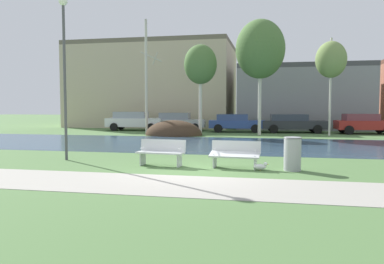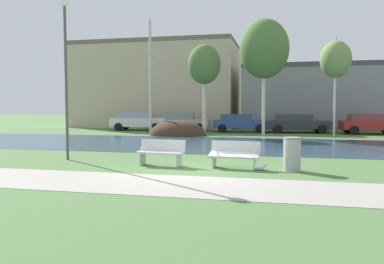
{
  "view_description": "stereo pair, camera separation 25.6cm",
  "coord_description": "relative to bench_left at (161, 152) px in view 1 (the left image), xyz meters",
  "views": [
    {
      "loc": [
        2.35,
        -11.35,
        1.99
      ],
      "look_at": [
        -0.31,
        1.52,
        1.1
      ],
      "focal_mm": 35.74,
      "sensor_mm": 36.0,
      "label": 1
    },
    {
      "loc": [
        2.6,
        -11.29,
        1.99
      ],
      "look_at": [
        -0.31,
        1.52,
        1.1
      ],
      "focal_mm": 35.74,
      "sensor_mm": 36.0,
      "label": 2
    }
  ],
  "objects": [
    {
      "name": "bench_left",
      "position": [
        0.0,
        0.0,
        0.0
      ],
      "size": [
        1.64,
        0.69,
        0.87
      ],
      "color": "silver",
      "rests_on": "ground"
    },
    {
      "name": "paved_path_strip",
      "position": [
        1.22,
        -2.96,
        -0.47
      ],
      "size": [
        60.0,
        2.56,
        0.01
      ],
      "primitive_type": "cube",
      "color": "#9E998E",
      "rests_on": "ground"
    },
    {
      "name": "bench_right",
      "position": [
        2.46,
        0.0,
        0.0
      ],
      "size": [
        1.64,
        0.69,
        0.87
      ],
      "color": "silver",
      "rests_on": "ground"
    },
    {
      "name": "streetlamp",
      "position": [
        -3.83,
        0.61,
        3.43
      ],
      "size": [
        0.32,
        0.32,
        5.93
      ],
      "color": "#4C4C51",
      "rests_on": "ground"
    },
    {
      "name": "building_grey_warehouse",
      "position": [
        6.25,
        23.45,
        2.28
      ],
      "size": [
        10.98,
        7.76,
        5.51
      ],
      "color": "gray",
      "rests_on": "ground"
    },
    {
      "name": "parked_van_nearest_white",
      "position": [
        -7.4,
        17.48,
        0.33
      ],
      "size": [
        4.72,
        2.33,
        1.53
      ],
      "color": "silver",
      "rests_on": "ground"
    },
    {
      "name": "parked_hatch_third_blue",
      "position": [
        0.92,
        17.15,
        0.26
      ],
      "size": [
        4.3,
        2.21,
        1.37
      ],
      "color": "#2D4793",
      "rests_on": "ground"
    },
    {
      "name": "birch_center_left",
      "position": [
        2.81,
        14.33,
        5.36
      ],
      "size": [
        3.32,
        3.32,
        7.84
      ],
      "color": "beige",
      "rests_on": "ground"
    },
    {
      "name": "birch_center",
      "position": [
        7.43,
        14.7,
        4.58
      ],
      "size": [
        2.01,
        2.01,
        6.51
      ],
      "color": "beige",
      "rests_on": "ground"
    },
    {
      "name": "parked_wagon_fourth_dark",
      "position": [
        5.17,
        17.41,
        0.27
      ],
      "size": [
        4.86,
        2.41,
        1.39
      ],
      "color": "#282B30",
      "rests_on": "ground"
    },
    {
      "name": "parked_sedan_second_silver",
      "position": [
        -3.83,
        17.9,
        0.3
      ],
      "size": [
        4.37,
        2.22,
        1.45
      ],
      "color": "#B2B5BC",
      "rests_on": "ground"
    },
    {
      "name": "birch_left",
      "position": [
        -1.18,
        13.64,
        4.33
      ],
      "size": [
        2.24,
        2.24,
        6.2
      ],
      "color": "beige",
      "rests_on": "ground"
    },
    {
      "name": "building_beige_block",
      "position": [
        -7.85,
        24.74,
        3.54
      ],
      "size": [
        15.39,
        9.46,
        8.02
      ],
      "color": "#BCAD8E",
      "rests_on": "ground"
    },
    {
      "name": "birch_far_left",
      "position": [
        -5.1,
        13.84,
        3.63
      ],
      "size": [
        1.29,
        2.06,
        8.09
      ],
      "color": "beige",
      "rests_on": "ground"
    },
    {
      "name": "ground_plane",
      "position": [
        1.22,
        9.16,
        -0.47
      ],
      "size": [
        120.0,
        120.0,
        0.0
      ],
      "primitive_type": "plane",
      "color": "#4C703D"
    },
    {
      "name": "soil_mound",
      "position": [
        -2.94,
        13.11,
        -0.47
      ],
      "size": [
        3.93,
        2.98,
        2.07
      ],
      "primitive_type": "ellipsoid",
      "color": "#423021",
      "rests_on": "ground"
    },
    {
      "name": "trash_bin",
      "position": [
        4.24,
        -0.11,
        0.07
      ],
      "size": [
        0.55,
        0.55,
        1.04
      ],
      "color": "#999B9E",
      "rests_on": "ground"
    },
    {
      "name": "seagull",
      "position": [
        3.28,
        -0.32,
        -0.34
      ],
      "size": [
        0.47,
        0.18,
        0.27
      ],
      "color": "white",
      "rests_on": "ground"
    },
    {
      "name": "parked_suv_fifth_red",
      "position": [
        10.11,
        17.09,
        0.29
      ],
      "size": [
        4.14,
        2.25,
        1.44
      ],
      "color": "maroon",
      "rests_on": "ground"
    },
    {
      "name": "river_band",
      "position": [
        1.22,
        7.5,
        -0.47
      ],
      "size": [
        80.0,
        8.78,
        0.01
      ],
      "primitive_type": "cube",
      "color": "#2D475B",
      "rests_on": "ground"
    }
  ]
}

